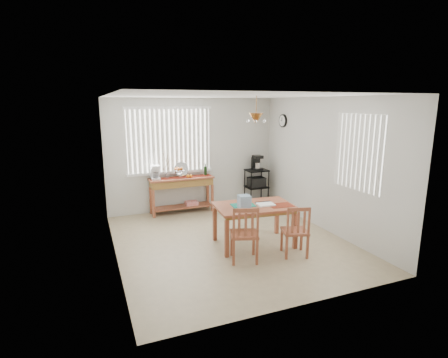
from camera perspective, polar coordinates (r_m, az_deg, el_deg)
name	(u,v)px	position (r m, az deg, el deg)	size (l,w,h in m)	color
ground	(230,241)	(6.51, 1.00, -10.15)	(4.00, 4.50, 0.01)	tan
room_shell	(230,149)	(6.09, 1.03, 4.84)	(4.20, 4.70, 2.70)	silver
sideboard	(182,186)	(8.05, -6.87, -1.19)	(1.46, 0.41, 0.82)	#9B5134
sideboard_items	(170,173)	(7.93, -8.76, 1.03)	(1.39, 0.34, 0.63)	#65190D
wire_cart	(256,183)	(8.71, 5.32, -0.73)	(0.52, 0.41, 0.88)	black
cart_items	(257,163)	(8.62, 5.36, 2.62)	(0.21, 0.25, 0.36)	black
dining_table	(254,210)	(6.19, 4.96, -5.02)	(1.43, 1.00, 0.73)	#9B5134
table_items	(250,203)	(5.99, 4.22, -3.89)	(1.04, 0.58, 0.23)	#157964
chair_left	(244,234)	(5.59, 3.35, -8.99)	(0.54, 0.54, 0.92)	#9B5134
chair_right	(295,231)	(5.90, 11.59, -8.34)	(0.50, 0.50, 0.87)	#9B5134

